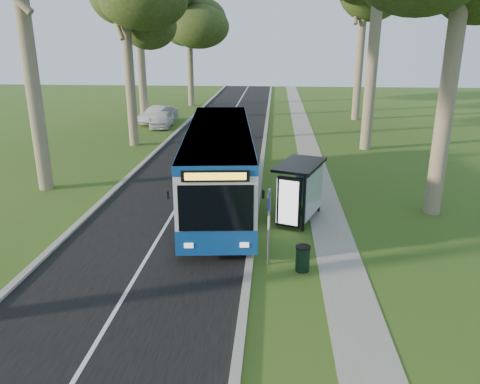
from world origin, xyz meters
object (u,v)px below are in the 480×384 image
object	(u,v)px
litter_bin	(303,258)
car_white	(162,119)
bus	(219,164)
car_silver	(158,115)
bus_stop_sign	(269,218)
bus_shelter	(303,183)

from	to	relation	value
litter_bin	car_white	xyz separation A→B (m)	(-10.35, 24.52, 0.23)
bus	car_silver	world-z (taller)	bus
bus	bus_stop_sign	xyz separation A→B (m)	(2.32, -6.08, -0.13)
bus	litter_bin	distance (m)	7.41
bus	litter_bin	world-z (taller)	bus
bus_shelter	litter_bin	xyz separation A→B (m)	(-0.19, -4.16, -1.23)
bus	car_white	bearing A→B (deg)	105.17
litter_bin	car_silver	size ratio (longest dim) A/B	0.19
bus_stop_sign	bus_shelter	distance (m)	4.02
bus_shelter	car_white	size ratio (longest dim) A/B	0.79
bus_stop_sign	car_white	world-z (taller)	bus_stop_sign
bus_stop_sign	car_white	size ratio (longest dim) A/B	0.67
bus_shelter	litter_bin	distance (m)	4.34
car_white	bus	bearing A→B (deg)	-70.72
bus_shelter	car_white	xyz separation A→B (m)	(-10.54, 20.37, -1.00)
car_white	car_silver	size ratio (longest dim) A/B	0.89
car_white	car_silver	world-z (taller)	car_silver
bus_stop_sign	bus_shelter	bearing A→B (deg)	76.92
bus_stop_sign	litter_bin	world-z (taller)	bus_stop_sign
car_silver	bus_stop_sign	bearing A→B (deg)	-50.30
bus	car_silver	size ratio (longest dim) A/B	2.95
bus_stop_sign	car_silver	distance (m)	27.97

